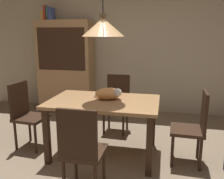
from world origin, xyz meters
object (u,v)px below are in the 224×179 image
chair_right_side (194,125)px  book_blue_wide (51,14)px  book_yellow_short (44,16)px  chair_left_side (26,112)px  book_green_slim (49,13)px  chair_far_back (117,100)px  book_red_tall (46,13)px  hutch_bookcase (66,68)px  cat_sleeping (109,94)px  dining_table (104,108)px  pendant_lamp (103,27)px  chair_near_front (81,148)px

chair_right_side → book_blue_wide: book_blue_wide is taller
chair_right_side → book_yellow_short: 3.58m
chair_left_side → book_green_slim: bearing=103.8°
chair_right_side → book_blue_wide: bearing=146.5°
book_blue_wide → chair_far_back: bearing=-29.6°
chair_far_back → book_yellow_short: book_yellow_short is taller
book_red_tall → book_blue_wide: 0.11m
chair_left_side → book_blue_wide: 2.29m
chair_right_side → book_red_tall: 3.56m
chair_right_side → hutch_bookcase: (-2.36, 1.73, 0.38)m
chair_left_side → book_blue_wide: book_blue_wide is taller
chair_right_side → book_green_slim: book_green_slim is taller
cat_sleeping → hutch_bookcase: (-1.29, 1.67, 0.06)m
cat_sleeping → book_blue_wide: 2.55m
dining_table → pendant_lamp: bearing=180.0°
hutch_bookcase → book_green_slim: 1.14m
chair_right_side → book_green_slim: size_ratio=3.58×
dining_table → chair_far_back: 0.89m
book_red_tall → chair_near_front: bearing=-58.5°
chair_right_side → chair_near_front: bearing=-142.2°
book_green_slim → book_blue_wide: size_ratio=1.08×
chair_right_side → hutch_bookcase: hutch_bookcase is taller
book_red_tall → book_blue_wide: size_ratio=1.17×
cat_sleeping → pendant_lamp: (-0.06, -0.06, 0.84)m
chair_near_front → dining_table: bearing=90.0°
pendant_lamp → book_blue_wide: 2.31m
chair_right_side → book_blue_wide: size_ratio=3.88×
chair_right_side → chair_near_front: 1.43m
chair_left_side → book_red_tall: bearing=105.3°
pendant_lamp → book_blue_wide: (-1.49, 1.73, 0.31)m
hutch_bookcase → book_yellow_short: 1.13m
book_red_tall → pendant_lamp: bearing=-47.2°
cat_sleeping → book_blue_wide: size_ratio=1.68×
dining_table → book_yellow_short: book_yellow_short is taller
pendant_lamp → book_green_slim: 2.35m
book_yellow_short → chair_left_side: bearing=-72.9°
chair_right_side → book_yellow_short: (-2.79, 1.73, 1.43)m
chair_left_side → pendant_lamp: 1.61m
book_red_tall → book_green_slim: (0.05, 0.00, -0.01)m
book_yellow_short → book_red_tall: (0.06, 0.00, 0.05)m
cat_sleeping → book_red_tall: 2.63m
dining_table → pendant_lamp: (-0.00, 0.00, 1.01)m
chair_far_back → hutch_bookcase: bearing=145.4°
chair_far_back → pendant_lamp: bearing=-90.2°
dining_table → chair_right_side: bearing=-0.2°
chair_near_front → book_green_slim: bearing=120.7°
dining_table → book_red_tall: 2.71m
chair_left_side → pendant_lamp: size_ratio=0.72×
hutch_bookcase → book_blue_wide: size_ratio=7.71×
book_green_slim → hutch_bookcase: bearing=-0.3°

